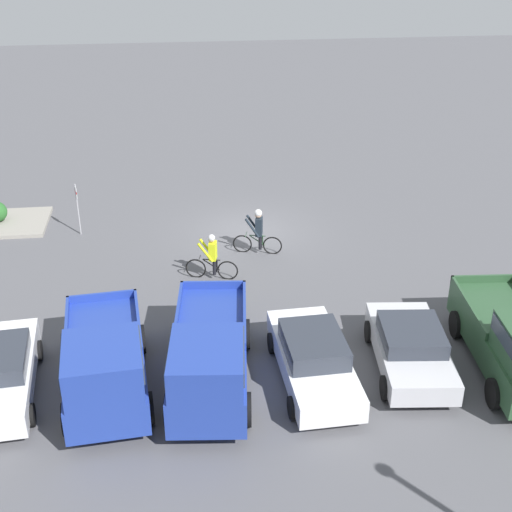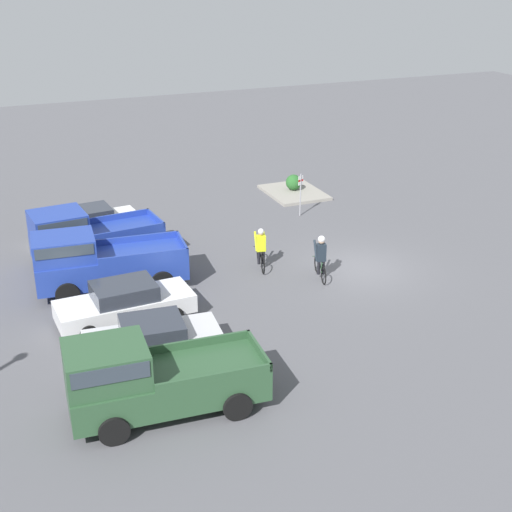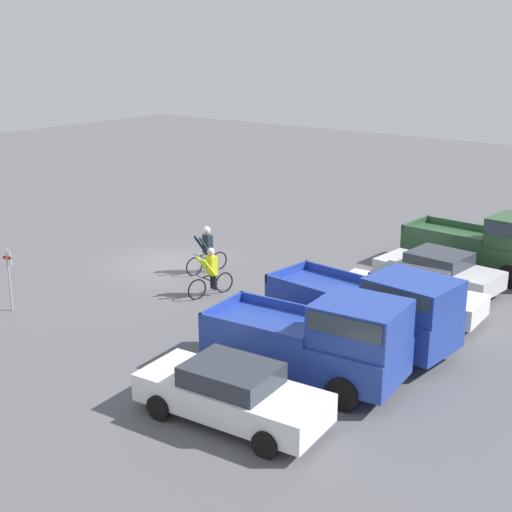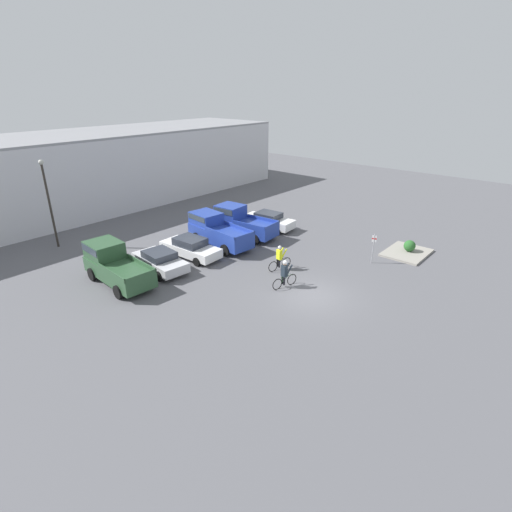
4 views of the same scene
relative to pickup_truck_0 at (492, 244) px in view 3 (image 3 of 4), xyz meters
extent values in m
plane|color=#56565B|center=(6.37, -10.33, -1.18)|extent=(80.00, 80.00, 0.00)
cube|color=#2D5133|center=(-0.04, -0.55, -0.35)|extent=(2.35, 5.48, 0.92)
cube|color=#2D5133|center=(-1.07, -1.56, 0.23)|extent=(0.29, 3.22, 0.25)
cube|color=#2D5133|center=(0.86, -1.68, 0.23)|extent=(0.29, 3.22, 0.25)
cube|color=#2D5133|center=(-0.20, -3.18, 0.23)|extent=(2.01, 0.21, 0.25)
cylinder|color=black|center=(1.08, 1.05, -0.77)|extent=(0.27, 0.84, 0.82)
cylinder|color=black|center=(-1.15, -2.14, -0.77)|extent=(0.27, 0.84, 0.82)
cylinder|color=black|center=(0.86, -2.27, -0.77)|extent=(0.27, 0.84, 0.82)
cube|color=silver|center=(2.76, -0.85, -0.60)|extent=(2.23, 4.36, 0.61)
cube|color=#2D333D|center=(2.76, -0.85, -0.06)|extent=(1.83, 2.04, 0.45)
cylinder|color=black|center=(1.97, 0.57, -0.85)|extent=(0.24, 0.68, 0.67)
cylinder|color=black|center=(3.81, 0.40, -0.85)|extent=(0.24, 0.68, 0.67)
cylinder|color=black|center=(1.72, -2.11, -0.85)|extent=(0.24, 0.68, 0.67)
cylinder|color=black|center=(3.56, -2.28, -0.85)|extent=(0.24, 0.68, 0.67)
cube|color=white|center=(5.56, -0.63, -0.61)|extent=(1.98, 4.71, 0.63)
cube|color=#2D333D|center=(5.56, -0.63, -0.03)|extent=(1.68, 2.16, 0.54)
cylinder|color=black|center=(4.62, 0.81, -0.88)|extent=(0.21, 0.61, 0.60)
cylinder|color=black|center=(6.37, 0.89, -0.88)|extent=(0.21, 0.61, 0.60)
cylinder|color=black|center=(4.76, -2.15, -0.88)|extent=(0.21, 0.61, 0.60)
cylinder|color=black|center=(6.51, -2.07, -0.88)|extent=(0.21, 0.61, 0.60)
cube|color=#233D9E|center=(8.36, -0.79, -0.28)|extent=(2.45, 5.69, 1.02)
cube|color=#233D9E|center=(8.52, 0.86, 0.68)|extent=(1.99, 2.37, 0.89)
cube|color=#333D47|center=(8.52, 0.86, 0.87)|extent=(2.03, 2.20, 0.39)
cube|color=#233D9E|center=(7.33, -1.80, 0.36)|extent=(0.39, 3.31, 0.25)
cube|color=#233D9E|center=(9.19, -1.98, 0.36)|extent=(0.39, 3.31, 0.25)
cube|color=#233D9E|center=(8.11, -3.50, 0.36)|extent=(1.95, 0.26, 0.25)
cylinder|color=black|center=(7.55, 1.01, -0.74)|extent=(0.30, 0.90, 0.88)
cylinder|color=black|center=(9.49, 0.83, -0.74)|extent=(0.30, 0.90, 0.88)
cylinder|color=black|center=(7.23, -2.40, -0.74)|extent=(0.30, 0.90, 0.88)
cylinder|color=black|center=(9.18, -2.58, -0.74)|extent=(0.30, 0.90, 0.88)
cube|color=#233D9E|center=(11.16, -0.83, -0.34)|extent=(2.50, 5.30, 0.93)
cube|color=#233D9E|center=(11.02, 0.70, 0.65)|extent=(2.05, 2.22, 1.05)
cube|color=#333D47|center=(11.02, 0.70, 0.89)|extent=(2.10, 2.06, 0.46)
cube|color=#233D9E|center=(10.29, -1.95, 0.25)|extent=(0.37, 3.07, 0.25)
cube|color=#233D9E|center=(12.23, -1.76, 0.25)|extent=(0.37, 3.07, 0.25)
cube|color=#233D9E|center=(11.40, -3.35, 0.25)|extent=(2.03, 0.27, 0.25)
cylinder|color=black|center=(10.01, 0.66, -0.76)|extent=(0.30, 0.86, 0.84)
cylinder|color=black|center=(12.03, 0.85, -0.76)|extent=(0.30, 0.86, 0.84)
cylinder|color=black|center=(10.30, -2.51, -0.76)|extent=(0.30, 0.86, 0.84)
cylinder|color=black|center=(12.32, -2.32, -0.76)|extent=(0.30, 0.86, 0.84)
cube|color=white|center=(13.96, -0.91, -0.60)|extent=(2.12, 4.62, 0.66)
cube|color=#2D333D|center=(13.96, -0.91, -0.03)|extent=(1.73, 2.15, 0.47)
cylinder|color=black|center=(12.98, 0.45, -0.88)|extent=(0.23, 0.62, 0.60)
cylinder|color=black|center=(14.70, 0.60, -0.88)|extent=(0.23, 0.62, 0.60)
cylinder|color=black|center=(13.23, -2.41, -0.88)|extent=(0.23, 0.62, 0.60)
cylinder|color=black|center=(14.95, -2.26, -0.88)|extent=(0.23, 0.62, 0.60)
torus|color=black|center=(8.56, -6.85, -0.84)|extent=(0.72, 0.22, 0.73)
torus|color=black|center=(7.46, -6.58, -0.84)|extent=(0.72, 0.22, 0.73)
cylinder|color=black|center=(8.01, -6.72, -0.67)|extent=(0.58, 0.17, 0.39)
cylinder|color=black|center=(8.01, -6.72, -0.46)|extent=(0.61, 0.18, 0.04)
cylinder|color=black|center=(7.82, -6.67, -0.67)|extent=(0.04, 0.04, 0.36)
cylinder|color=black|center=(8.42, -6.82, -0.44)|extent=(0.13, 0.45, 0.02)
cylinder|color=black|center=(7.92, -6.60, -0.71)|extent=(0.15, 0.15, 0.54)
cylinder|color=black|center=(7.88, -6.78, -0.71)|extent=(0.15, 0.15, 0.54)
cube|color=yellow|center=(7.95, -6.70, -0.11)|extent=(0.32, 0.41, 0.65)
cylinder|color=yellow|center=(8.21, -6.59, -0.11)|extent=(0.56, 0.22, 0.71)
cylinder|color=yellow|center=(8.13, -6.92, -0.11)|extent=(0.56, 0.22, 0.71)
sphere|color=tan|center=(7.98, -6.71, 0.32)|extent=(0.22, 0.22, 0.22)
sphere|color=silver|center=(7.98, -6.71, 0.38)|extent=(0.24, 0.24, 0.24)
torus|color=black|center=(6.76, -8.61, -0.85)|extent=(0.71, 0.22, 0.72)
torus|color=black|center=(5.66, -8.34, -0.85)|extent=(0.71, 0.22, 0.72)
cylinder|color=#2D5133|center=(6.21, -8.48, -0.68)|extent=(0.58, 0.17, 0.38)
cylinder|color=#2D5133|center=(6.21, -8.48, -0.48)|extent=(0.61, 0.18, 0.04)
cylinder|color=#2D5133|center=(6.02, -8.43, -0.68)|extent=(0.04, 0.04, 0.35)
cylinder|color=#2D5133|center=(6.62, -8.58, -0.45)|extent=(0.13, 0.45, 0.02)
cylinder|color=black|center=(6.12, -8.36, -0.72)|extent=(0.15, 0.15, 0.53)
cylinder|color=black|center=(6.08, -8.54, -0.72)|extent=(0.15, 0.15, 0.53)
cube|color=#1E2833|center=(6.16, -8.46, -0.10)|extent=(0.32, 0.41, 0.70)
cylinder|color=#1E2833|center=(6.42, -8.35, -0.10)|extent=(0.56, 0.22, 0.75)
cylinder|color=#1E2833|center=(6.33, -8.68, -0.10)|extent=(0.56, 0.22, 0.75)
sphere|color=tan|center=(6.18, -8.47, 0.37)|extent=(0.25, 0.25, 0.25)
sphere|color=silver|center=(6.18, -8.47, 0.44)|extent=(0.28, 0.28, 0.28)
cylinder|color=#9E9EA3|center=(12.95, -10.88, -0.13)|extent=(0.06, 0.06, 2.10)
cube|color=white|center=(12.95, -10.88, 0.59)|extent=(0.11, 0.29, 0.45)
cube|color=red|center=(12.95, -10.88, 0.59)|extent=(0.11, 0.29, 0.10)
camera|label=1|loc=(8.90, 15.11, 10.91)|focal=50.00mm
camera|label=2|loc=(-16.25, 3.60, 10.53)|focal=50.00mm
camera|label=3|loc=(25.15, 8.38, 7.24)|focal=50.00mm
camera|label=4|loc=(-11.22, -21.21, 10.06)|focal=28.00mm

